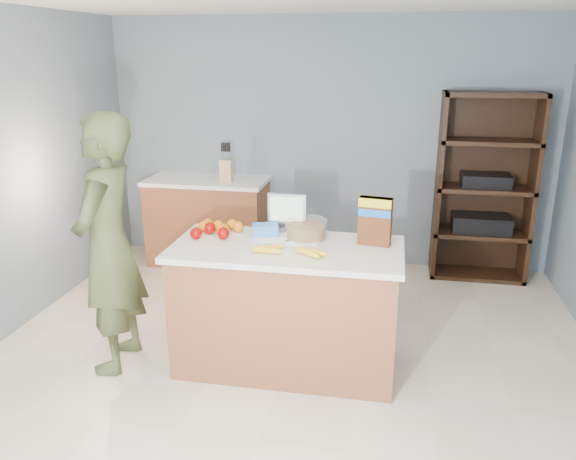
% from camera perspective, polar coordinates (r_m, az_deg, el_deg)
% --- Properties ---
extents(floor, '(4.50, 5.00, 0.02)m').
position_cam_1_polar(floor, '(3.92, -0.99, -15.65)').
color(floor, beige).
rests_on(floor, ground).
extents(walls, '(4.52, 5.02, 2.51)m').
position_cam_1_polar(walls, '(3.31, -1.14, 8.97)').
color(walls, slate).
rests_on(walls, ground).
extents(counter_peninsula, '(1.56, 0.76, 0.90)m').
position_cam_1_polar(counter_peninsula, '(3.97, -0.14, -8.28)').
color(counter_peninsula, brown).
rests_on(counter_peninsula, ground).
extents(back_cabinet, '(1.24, 0.62, 0.90)m').
position_cam_1_polar(back_cabinet, '(5.97, -8.06, 0.96)').
color(back_cabinet, brown).
rests_on(back_cabinet, ground).
extents(shelving_unit, '(0.90, 0.40, 1.80)m').
position_cam_1_polar(shelving_unit, '(5.77, 19.22, 3.80)').
color(shelving_unit, black).
rests_on(shelving_unit, ground).
extents(person, '(0.48, 0.69, 1.79)m').
position_cam_1_polar(person, '(4.00, -17.79, -1.51)').
color(person, '#3D4625').
rests_on(person, ground).
extents(knife_block, '(0.12, 0.10, 0.31)m').
position_cam_1_polar(knife_block, '(5.70, -6.28, 6.12)').
color(knife_block, tan).
rests_on(knife_block, back_cabinet).
extents(envelopes, '(0.44, 0.20, 0.00)m').
position_cam_1_polar(envelopes, '(3.87, -0.09, -1.16)').
color(envelopes, white).
rests_on(envelopes, counter_peninsula).
extents(bananas, '(0.52, 0.20, 0.05)m').
position_cam_1_polar(bananas, '(3.63, 0.06, -2.12)').
color(bananas, yellow).
rests_on(bananas, counter_peninsula).
extents(apples, '(0.27, 0.21, 0.08)m').
position_cam_1_polar(apples, '(3.98, -7.97, -0.18)').
color(apples, '#860402').
rests_on(apples, counter_peninsula).
extents(oranges, '(0.33, 0.21, 0.08)m').
position_cam_1_polar(oranges, '(4.10, -6.95, 0.33)').
color(oranges, orange).
rests_on(oranges, counter_peninsula).
extents(blue_carton, '(0.21, 0.17, 0.08)m').
position_cam_1_polar(blue_carton, '(4.00, -2.34, 0.01)').
color(blue_carton, blue).
rests_on(blue_carton, counter_peninsula).
extents(salad_bowl, '(0.30, 0.30, 0.13)m').
position_cam_1_polar(salad_bowl, '(3.95, 1.84, 0.04)').
color(salad_bowl, '#267219').
rests_on(salad_bowl, counter_peninsula).
extents(tv, '(0.28, 0.12, 0.28)m').
position_cam_1_polar(tv, '(4.05, -0.10, 2.01)').
color(tv, silver).
rests_on(tv, counter_peninsula).
extents(cereal_box, '(0.23, 0.12, 0.33)m').
position_cam_1_polar(cereal_box, '(3.80, 8.85, 1.25)').
color(cereal_box, '#592B14').
rests_on(cereal_box, counter_peninsula).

